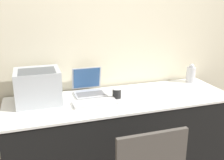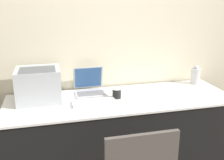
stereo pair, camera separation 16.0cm
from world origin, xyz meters
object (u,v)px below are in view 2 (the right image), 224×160
printer (39,84)px  metal_pitcher (195,75)px  coffee_cup (117,93)px  laptop_left (90,88)px  external_keyboard (94,102)px

printer → metal_pitcher: printer is taller
coffee_cup → laptop_left: bearing=138.6°
printer → laptop_left: size_ratio=1.31×
coffee_cup → printer: bearing=171.8°
laptop_left → coffee_cup: bearing=-41.4°
laptop_left → coffee_cup: 0.30m
printer → laptop_left: bearing=11.2°
external_keyboard → metal_pitcher: 1.24m
external_keyboard → metal_pitcher: size_ratio=1.88×
laptop_left → printer: bearing=-168.8°
laptop_left → external_keyboard: laptop_left is taller
printer → laptop_left: printer is taller
printer → external_keyboard: (0.48, -0.18, -0.16)m
laptop_left → metal_pitcher: laptop_left is taller
metal_pitcher → external_keyboard: bearing=-166.0°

